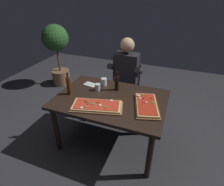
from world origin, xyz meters
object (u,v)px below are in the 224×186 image
dining_table (111,104)px  tumbler_far_side (98,87)px  tumbler_near_camera (104,82)px  seated_diner (125,75)px  potted_plant_corner (57,48)px  oil_bottle_amber (69,85)px  pizza_rectangular_left (147,105)px  wine_bottle_dark (117,83)px  pizza_rectangular_front (97,106)px  diner_chair (127,86)px

dining_table → tumbler_far_side: 0.31m
tumbler_near_camera → seated_diner: (0.19, 0.44, -0.04)m
tumbler_near_camera → potted_plant_corner: (-1.53, 1.01, 0.06)m
potted_plant_corner → oil_bottle_amber: bearing=-49.3°
tumbler_near_camera → seated_diner: size_ratio=0.08×
pizza_rectangular_left → dining_table: bearing=177.5°
pizza_rectangular_left → oil_bottle_amber: 1.02m
dining_table → tumbler_far_side: (-0.24, 0.13, 0.14)m
wine_bottle_dark → tumbler_far_side: wine_bottle_dark is taller
pizza_rectangular_left → seated_diner: size_ratio=0.44×
dining_table → pizza_rectangular_front: bearing=-107.9°
oil_bottle_amber → seated_diner: seated_diner is taller
oil_bottle_amber → dining_table: bearing=9.9°
pizza_rectangular_front → tumbler_far_side: 0.41m
wine_bottle_dark → potted_plant_corner: potted_plant_corner is taller
wine_bottle_dark → potted_plant_corner: (-1.75, 1.07, -0.00)m
oil_bottle_amber → potted_plant_corner: 1.85m
pizza_rectangular_left → diner_chair: (-0.50, 0.88, -0.27)m
pizza_rectangular_left → tumbler_near_camera: tumbler_near_camera is taller
pizza_rectangular_left → seated_diner: 0.91m
wine_bottle_dark → seated_diner: (-0.03, 0.50, -0.11)m
seated_diner → tumbler_near_camera: bearing=-113.0°
tumbler_far_side → potted_plant_corner: bearing=142.1°
oil_bottle_amber → potted_plant_corner: (-1.21, 1.40, -0.02)m
wine_bottle_dark → potted_plant_corner: 2.05m
pizza_rectangular_front → potted_plant_corner: (-1.67, 1.55, 0.09)m
oil_bottle_amber → diner_chair: size_ratio=0.35×
potted_plant_corner → diner_chair: bearing=-14.7°
seated_diner → wine_bottle_dark: bearing=-86.8°
pizza_rectangular_front → diner_chair: bearing=87.5°
dining_table → seated_diner: 0.74m
dining_table → wine_bottle_dark: size_ratio=5.09×
dining_table → pizza_rectangular_left: (0.47, -0.02, 0.12)m
pizza_rectangular_front → tumbler_near_camera: tumbler_near_camera is taller
tumbler_far_side → potted_plant_corner: (-1.51, 1.18, 0.07)m
pizza_rectangular_front → tumbler_far_side: bearing=113.2°
pizza_rectangular_front → pizza_rectangular_left: size_ratio=1.13×
potted_plant_corner → pizza_rectangular_left: bearing=-30.9°
oil_bottle_amber → tumbler_near_camera: oil_bottle_amber is taller
pizza_rectangular_front → oil_bottle_amber: (-0.47, 0.15, 0.11)m
pizza_rectangular_front → seated_diner: 0.98m
seated_diner → diner_chair: bearing=90.0°
tumbler_far_side → potted_plant_corner: potted_plant_corner is taller
wine_bottle_dark → tumbler_far_side: size_ratio=2.88×
wine_bottle_dark → seated_diner: 0.51m
pizza_rectangular_left → tumbler_near_camera: (-0.69, 0.32, 0.03)m
wine_bottle_dark → pizza_rectangular_front: bearing=-99.0°
diner_chair → potted_plant_corner: size_ratio=0.65×
seated_diner → potted_plant_corner: potted_plant_corner is taller
oil_bottle_amber → diner_chair: bearing=61.6°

